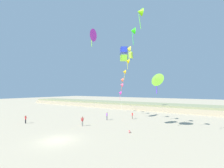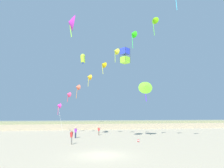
{
  "view_description": "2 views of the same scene",
  "coord_description": "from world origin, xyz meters",
  "px_view_note": "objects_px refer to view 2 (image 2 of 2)",
  "views": [
    {
      "loc": [
        16.42,
        -12.9,
        6.45
      ],
      "look_at": [
        2.58,
        9.05,
        7.6
      ],
      "focal_mm": 24.0,
      "sensor_mm": 36.0,
      "label": 1
    },
    {
      "loc": [
        -2.68,
        -19.15,
        3.69
      ],
      "look_at": [
        2.94,
        9.84,
        8.3
      ],
      "focal_mm": 32.0,
      "sensor_mm": 36.0,
      "label": 2
    }
  ],
  "objects_px": {
    "large_kite_low_lead": "(125,56)",
    "large_kite_high_solo": "(145,87)",
    "person_near_right": "(71,136)",
    "beach_ball": "(138,141)",
    "large_kite_outer_drift": "(83,59)",
    "person_far_left": "(99,130)",
    "person_near_left": "(76,132)",
    "large_kite_mid_trail": "(71,22)"
  },
  "relations": [
    {
      "from": "large_kite_mid_trail",
      "to": "large_kite_outer_drift",
      "type": "xyz_separation_m",
      "value": [
        2.51,
        13.73,
        -1.8
      ]
    },
    {
      "from": "person_far_left",
      "to": "large_kite_high_solo",
      "type": "bearing_deg",
      "value": -38.97
    },
    {
      "from": "person_near_right",
      "to": "beach_ball",
      "type": "bearing_deg",
      "value": 4.16
    },
    {
      "from": "large_kite_mid_trail",
      "to": "person_far_left",
      "type": "bearing_deg",
      "value": 54.85
    },
    {
      "from": "large_kite_high_solo",
      "to": "beach_ball",
      "type": "xyz_separation_m",
      "value": [
        -2.95,
        -4.55,
        -8.29
      ]
    },
    {
      "from": "person_far_left",
      "to": "person_near_left",
      "type": "bearing_deg",
      "value": -137.35
    },
    {
      "from": "person_near_right",
      "to": "large_kite_high_solo",
      "type": "bearing_deg",
      "value": 23.37
    },
    {
      "from": "large_kite_low_lead",
      "to": "large_kite_mid_trail",
      "type": "distance_m",
      "value": 9.9
    },
    {
      "from": "person_far_left",
      "to": "large_kite_outer_drift",
      "type": "relative_size",
      "value": 0.63
    },
    {
      "from": "large_kite_outer_drift",
      "to": "beach_ball",
      "type": "relative_size",
      "value": 6.71
    },
    {
      "from": "person_far_left",
      "to": "large_kite_outer_drift",
      "type": "xyz_separation_m",
      "value": [
        -2.99,
        5.91,
        15.23
      ]
    },
    {
      "from": "large_kite_outer_drift",
      "to": "beach_ball",
      "type": "bearing_deg",
      "value": -66.09
    },
    {
      "from": "person_far_left",
      "to": "large_kite_high_solo",
      "type": "height_order",
      "value": "large_kite_high_solo"
    },
    {
      "from": "large_kite_low_lead",
      "to": "large_kite_mid_trail",
      "type": "bearing_deg",
      "value": 169.97
    },
    {
      "from": "person_far_left",
      "to": "large_kite_outer_drift",
      "type": "bearing_deg",
      "value": 116.86
    },
    {
      "from": "large_kite_outer_drift",
      "to": "person_near_right",
      "type": "bearing_deg",
      "value": -96.41
    },
    {
      "from": "person_far_left",
      "to": "large_kite_mid_trail",
      "type": "distance_m",
      "value": 19.53
    },
    {
      "from": "large_kite_low_lead",
      "to": "large_kite_mid_trail",
      "type": "relative_size",
      "value": 0.6
    },
    {
      "from": "large_kite_outer_drift",
      "to": "large_kite_low_lead",
      "type": "bearing_deg",
      "value": -69.38
    },
    {
      "from": "person_far_left",
      "to": "beach_ball",
      "type": "distance_m",
      "value": 11.19
    },
    {
      "from": "large_kite_outer_drift",
      "to": "large_kite_high_solo",
      "type": "bearing_deg",
      "value": -49.05
    },
    {
      "from": "large_kite_low_lead",
      "to": "large_kite_outer_drift",
      "type": "distance_m",
      "value": 16.6
    },
    {
      "from": "large_kite_outer_drift",
      "to": "beach_ball",
      "type": "height_order",
      "value": "large_kite_outer_drift"
    },
    {
      "from": "large_kite_low_lead",
      "to": "large_kite_high_solo",
      "type": "relative_size",
      "value": 0.6
    },
    {
      "from": "large_kite_mid_trail",
      "to": "large_kite_high_solo",
      "type": "relative_size",
      "value": 1.0
    },
    {
      "from": "person_near_right",
      "to": "large_kite_high_solo",
      "type": "relative_size",
      "value": 0.46
    },
    {
      "from": "person_near_right",
      "to": "large_kite_high_solo",
      "type": "xyz_separation_m",
      "value": [
        12.06,
        5.21,
        7.46
      ]
    },
    {
      "from": "person_near_left",
      "to": "person_near_right",
      "type": "relative_size",
      "value": 1.0
    },
    {
      "from": "large_kite_outer_drift",
      "to": "person_far_left",
      "type": "bearing_deg",
      "value": -63.14
    },
    {
      "from": "person_far_left",
      "to": "large_kite_low_lead",
      "type": "height_order",
      "value": "large_kite_low_lead"
    },
    {
      "from": "person_near_left",
      "to": "large_kite_high_solo",
      "type": "height_order",
      "value": "large_kite_high_solo"
    },
    {
      "from": "large_kite_outer_drift",
      "to": "beach_ball",
      "type": "xyz_separation_m",
      "value": [
        7.21,
        -16.26,
        -15.94
      ]
    },
    {
      "from": "large_kite_mid_trail",
      "to": "beach_ball",
      "type": "relative_size",
      "value": 10.4
    },
    {
      "from": "person_near_right",
      "to": "large_kite_high_solo",
      "type": "distance_m",
      "value": 15.11
    },
    {
      "from": "large_kite_low_lead",
      "to": "large_kite_mid_trail",
      "type": "xyz_separation_m",
      "value": [
        -8.22,
        1.45,
        5.32
      ]
    },
    {
      "from": "person_far_left",
      "to": "large_kite_low_lead",
      "type": "bearing_deg",
      "value": -73.66
    },
    {
      "from": "person_near_right",
      "to": "large_kite_mid_trail",
      "type": "relative_size",
      "value": 0.46
    },
    {
      "from": "person_near_right",
      "to": "beach_ball",
      "type": "relative_size",
      "value": 4.83
    },
    {
      "from": "person_near_left",
      "to": "large_kite_outer_drift",
      "type": "xyz_separation_m",
      "value": [
        1.28,
        9.85,
        15.11
      ]
    },
    {
      "from": "person_near_left",
      "to": "beach_ball",
      "type": "distance_m",
      "value": 10.67
    },
    {
      "from": "large_kite_mid_trail",
      "to": "large_kite_outer_drift",
      "type": "bearing_deg",
      "value": 79.65
    },
    {
      "from": "person_near_right",
      "to": "large_kite_outer_drift",
      "type": "relative_size",
      "value": 0.72
    }
  ]
}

